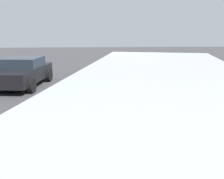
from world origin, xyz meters
TOP-DOWN VIEW (x-y plane):
  - ground_plane at (0.00, 0.00)m, footprint 60.00×60.00m
  - art_car_decorated at (0.06, 0.01)m, footprint 4.68×2.72m
  - parked_van_row_back_center at (-4.56, -0.02)m, footprint 5.50×3.22m
  - parked_sedan_far_left at (2.97, -1.92)m, footprint 4.23×2.62m
  - parked_sedan_behind_right at (4.66, 4.36)m, footprint 4.17×2.46m

SIDE VIEW (x-z plane):
  - ground_plane at x=0.00m, z-range 0.00..0.00m
  - parked_sedan_far_left at x=2.97m, z-range 0.02..1.38m
  - parked_sedan_behind_right at x=4.66m, z-range 0.01..1.39m
  - art_car_decorated at x=0.06m, z-range -0.13..1.62m
  - parked_van_row_back_center at x=-4.56m, z-range 0.13..2.38m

